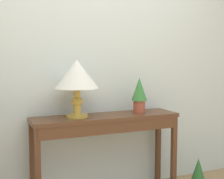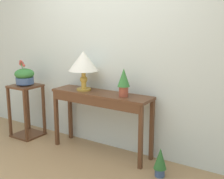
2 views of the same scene
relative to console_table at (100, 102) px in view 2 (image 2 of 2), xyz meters
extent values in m
cube|color=silver|center=(-0.06, 0.29, 0.72)|extent=(9.00, 0.10, 2.80)
cube|color=#56331E|center=(0.00, 0.02, 0.10)|extent=(1.36, 0.35, 0.03)
cube|color=#56331E|center=(0.00, -0.13, 0.03)|extent=(1.30, 0.03, 0.10)
cube|color=#56331E|center=(-0.65, -0.12, -0.30)|extent=(0.04, 0.04, 0.76)
cube|color=#56331E|center=(0.65, -0.12, -0.30)|extent=(0.04, 0.04, 0.76)
cube|color=#56331E|center=(-0.65, 0.17, -0.30)|extent=(0.04, 0.04, 0.76)
cube|color=#56331E|center=(0.65, 0.17, -0.30)|extent=(0.04, 0.04, 0.76)
cylinder|color=gold|center=(-0.27, 0.02, 0.13)|extent=(0.19, 0.19, 0.02)
cylinder|color=gold|center=(-0.27, 0.02, 0.20)|extent=(0.07, 0.07, 0.12)
sphere|color=gold|center=(-0.27, 0.02, 0.26)|extent=(0.10, 0.10, 0.10)
cylinder|color=gold|center=(-0.27, 0.02, 0.32)|extent=(0.06, 0.06, 0.12)
cone|color=white|center=(-0.27, 0.02, 0.50)|extent=(0.38, 0.38, 0.25)
cylinder|color=#9E4733|center=(0.34, 0.01, 0.18)|extent=(0.11, 0.11, 0.12)
cone|color=#387A38|center=(0.34, 0.01, 0.35)|extent=(0.15, 0.15, 0.22)
cube|color=#56331E|center=(-1.25, -0.11, 0.08)|extent=(0.39, 0.39, 0.03)
cube|color=#56331E|center=(-1.25, -0.11, -0.66)|extent=(0.39, 0.39, 0.03)
cube|color=#56331E|center=(-1.42, -0.28, -0.29)|extent=(0.04, 0.03, 0.72)
cube|color=#56331E|center=(-1.08, -0.28, -0.29)|extent=(0.04, 0.03, 0.72)
cube|color=#56331E|center=(-1.42, 0.06, -0.29)|extent=(0.04, 0.04, 0.72)
cube|color=#56331E|center=(-1.08, 0.06, -0.29)|extent=(0.04, 0.04, 0.72)
cylinder|color=#3D5684|center=(-1.25, -0.11, 0.11)|extent=(0.12, 0.12, 0.02)
cylinder|color=#3D5684|center=(-1.25, -0.11, 0.17)|extent=(0.26, 0.26, 0.10)
ellipsoid|color=#387A38|center=(-1.25, -0.11, 0.26)|extent=(0.28, 0.28, 0.15)
cylinder|color=#387A38|center=(-1.27, -0.12, 0.33)|extent=(0.05, 0.03, 0.23)
sphere|color=#B7473D|center=(-1.29, -0.13, 0.44)|extent=(0.04, 0.04, 0.04)
cylinder|color=#387A38|center=(-1.23, -0.13, 0.30)|extent=(0.05, 0.04, 0.18)
sphere|color=#B7473D|center=(-1.21, -0.14, 0.39)|extent=(0.04, 0.04, 0.04)
cylinder|color=#387A38|center=(-1.28, -0.10, 0.31)|extent=(0.08, 0.02, 0.20)
sphere|color=#B7473D|center=(-1.32, -0.10, 0.41)|extent=(0.07, 0.07, 0.07)
cylinder|color=#3D5684|center=(0.91, -0.16, -0.63)|extent=(0.11, 0.11, 0.10)
cone|color=#2D662D|center=(0.91, -0.16, -0.46)|extent=(0.14, 0.14, 0.24)
camera|label=1|loc=(-1.05, -2.58, 0.62)|focal=49.96mm
camera|label=2|loc=(2.12, -2.98, 0.97)|focal=48.12mm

